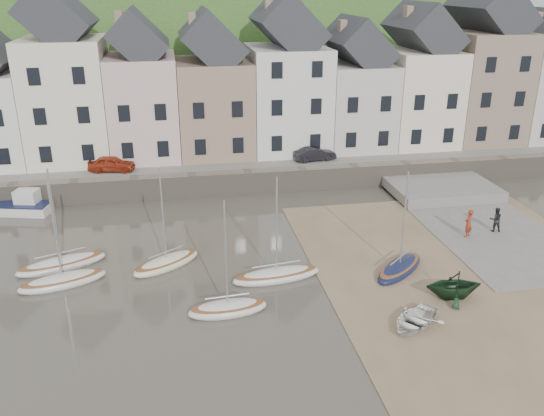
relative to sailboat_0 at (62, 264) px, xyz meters
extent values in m
plane|color=#413D33|center=(12.53, -6.26, -0.26)|extent=(160.00, 160.00, 0.00)
cube|color=#2F5120|center=(12.53, 25.74, 0.49)|extent=(90.00, 30.00, 1.50)
cube|color=slate|center=(12.53, 14.24, 1.29)|extent=(70.00, 7.00, 0.10)
cube|color=slate|center=(12.53, 10.74, 0.64)|extent=(70.00, 1.20, 1.80)
cube|color=brown|center=(23.53, -6.26, -0.23)|extent=(18.00, 26.00, 0.06)
cube|color=slate|center=(27.53, 1.74, -0.20)|extent=(8.00, 18.00, 0.12)
ellipsoid|color=#2F5120|center=(7.53, 53.74, -18.26)|extent=(134.40, 84.00, 84.00)
cube|color=beige|center=(-1.37, 17.74, 6.24)|extent=(6.40, 8.00, 10.00)
cube|color=#C8ACA5|center=(4.68, 17.74, 5.49)|extent=(5.60, 8.00, 8.50)
cube|color=gray|center=(3.28, 17.74, 12.56)|extent=(0.60, 0.90, 1.40)
cube|color=gray|center=(10.63, 17.74, 5.24)|extent=(6.20, 8.00, 8.00)
cube|color=gray|center=(9.08, 17.74, 12.37)|extent=(0.60, 0.90, 1.40)
cube|color=silver|center=(17.08, 17.74, 5.74)|extent=(6.60, 8.00, 9.00)
cube|color=gray|center=(15.43, 17.74, 13.57)|extent=(0.60, 0.90, 1.40)
cube|color=#BCB8AC|center=(23.33, 17.74, 4.99)|extent=(5.80, 8.00, 7.50)
cube|color=gray|center=(21.88, 17.74, 11.66)|extent=(0.60, 0.90, 1.40)
cube|color=beige|center=(29.28, 17.74, 5.49)|extent=(6.00, 8.00, 8.50)
cube|color=gray|center=(27.78, 17.74, 12.76)|extent=(0.60, 0.90, 1.40)
cube|color=#83705E|center=(35.53, 17.74, 6.24)|extent=(6.40, 8.00, 10.00)
cube|color=beige|center=(41.68, 17.74, 5.24)|extent=(5.80, 8.00, 8.00)
cube|color=gray|center=(40.23, 17.74, 12.16)|extent=(0.60, 0.90, 1.40)
ellipsoid|color=silver|center=(0.00, 0.00, -0.06)|extent=(5.38, 3.27, 0.84)
ellipsoid|color=brown|center=(0.00, 0.00, 0.16)|extent=(4.94, 2.99, 0.20)
cylinder|color=#B2B5B7|center=(0.00, 0.00, 3.04)|extent=(0.10, 0.10, 5.60)
cylinder|color=#B2B5B7|center=(0.00, 0.00, 0.69)|extent=(2.69, 1.10, 0.08)
ellipsoid|color=silver|center=(0.39, -2.15, -0.06)|extent=(4.99, 2.89, 0.84)
ellipsoid|color=brown|center=(0.39, -2.15, 0.16)|extent=(4.58, 2.64, 0.20)
cylinder|color=#B2B5B7|center=(0.39, -2.15, 3.04)|extent=(0.10, 0.10, 5.60)
cylinder|color=#B2B5B7|center=(0.39, -2.15, 0.69)|extent=(2.51, 0.88, 0.08)
ellipsoid|color=beige|center=(6.08, -0.96, -0.06)|extent=(4.53, 3.76, 0.84)
ellipsoid|color=brown|center=(6.08, -0.96, 0.16)|extent=(4.16, 3.44, 0.20)
cylinder|color=#B2B5B7|center=(6.08, -0.96, 3.04)|extent=(0.10, 0.10, 5.60)
cylinder|color=#B2B5B7|center=(6.08, -0.96, 0.69)|extent=(2.07, 1.45, 0.08)
ellipsoid|color=silver|center=(9.11, -6.60, -0.06)|extent=(4.18, 1.81, 0.84)
ellipsoid|color=brown|center=(9.11, -6.60, 0.16)|extent=(3.84, 1.65, 0.20)
cylinder|color=#B2B5B7|center=(9.11, -6.60, 3.04)|extent=(0.10, 0.10, 5.60)
cylinder|color=#B2B5B7|center=(9.11, -6.60, 0.69)|extent=(2.24, 0.25, 0.08)
ellipsoid|color=silver|center=(12.19, -3.59, -0.06)|extent=(5.30, 2.17, 0.84)
ellipsoid|color=brown|center=(12.19, -3.59, 0.16)|extent=(4.87, 1.98, 0.20)
cylinder|color=#B2B5B7|center=(12.19, -3.59, 3.04)|extent=(0.10, 0.10, 5.60)
cylinder|color=#B2B5B7|center=(12.19, -3.59, 0.69)|extent=(2.82, 0.45, 0.08)
ellipsoid|color=#131A3D|center=(19.38, -3.98, -0.06)|extent=(4.41, 4.18, 0.84)
ellipsoid|color=brown|center=(19.38, -3.98, 0.16)|extent=(4.04, 3.83, 0.20)
cylinder|color=#B2B5B7|center=(19.38, -3.98, 3.04)|extent=(0.10, 0.10, 5.60)
cylinder|color=#B2B5B7|center=(19.38, -3.98, 0.69)|extent=(1.93, 1.75, 0.08)
cube|color=silver|center=(-4.42, 9.33, 0.09)|extent=(4.78, 2.77, 0.70)
cube|color=#131A3D|center=(-4.42, 9.33, 0.46)|extent=(4.71, 2.79, 0.08)
cube|color=silver|center=(-3.77, 9.50, 0.94)|extent=(1.82, 1.56, 1.00)
imported|color=white|center=(17.90, -9.50, 0.13)|extent=(3.87, 3.72, 0.65)
imported|color=#15311A|center=(20.99, -7.32, 0.58)|extent=(3.16, 2.79, 1.56)
imported|color=maroon|center=(25.51, -0.35, 0.81)|extent=(0.82, 0.78, 1.89)
imported|color=black|center=(27.73, 0.14, 0.70)|extent=(0.93, 0.79, 1.68)
imported|color=#9E2E17|center=(1.99, 13.24, 1.96)|extent=(3.84, 2.04, 1.24)
imported|color=black|center=(18.62, 13.24, 1.91)|extent=(3.62, 1.70, 1.15)
camera|label=1|loc=(6.97, -31.44, 15.42)|focal=37.48mm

